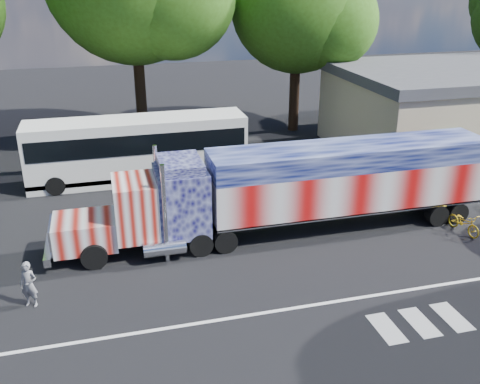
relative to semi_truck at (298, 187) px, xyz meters
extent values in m
plane|color=black|center=(-2.43, -2.47, -2.08)|extent=(100.00, 100.00, 0.00)
cube|color=silver|center=(-2.43, -5.47, -2.08)|extent=(30.00, 0.15, 0.01)
cube|color=silver|center=(0.37, -7.27, -2.08)|extent=(0.70, 1.60, 0.01)
cube|color=silver|center=(1.57, -7.27, -2.08)|extent=(0.70, 1.60, 0.01)
cube|color=silver|center=(2.77, -7.27, -2.08)|extent=(0.70, 1.60, 0.01)
cube|color=black|center=(-5.93, 0.00, -1.44)|extent=(8.28, 0.92, 0.28)
cube|color=tan|center=(-8.87, 0.00, -0.98)|extent=(2.39, 2.02, 1.20)
cube|color=silver|center=(-10.11, 0.00, -0.98)|extent=(0.11, 1.75, 1.07)
cube|color=silver|center=(-10.30, 0.00, -1.58)|extent=(0.28, 2.30, 0.33)
cube|color=tan|center=(-6.85, 0.00, -0.15)|extent=(1.66, 2.30, 2.30)
cube|color=black|center=(-7.63, 0.00, 0.26)|extent=(0.06, 1.93, 0.83)
cube|color=#4B4C83|center=(-5.01, 0.00, -0.06)|extent=(2.02, 2.30, 2.67)
cube|color=#4B4C83|center=(-5.01, 0.00, 1.46)|extent=(1.66, 2.21, 0.46)
cylinder|color=silver|center=(-5.84, 1.21, -0.06)|extent=(0.18, 0.18, 4.05)
cylinder|color=silver|center=(-5.84, -1.21, -0.06)|extent=(0.18, 0.18, 4.05)
cylinder|color=silver|center=(-5.93, 1.20, -1.49)|extent=(1.66, 0.61, 0.61)
cylinder|color=silver|center=(-5.93, -1.20, -1.49)|extent=(1.66, 0.61, 0.61)
cylinder|color=black|center=(-8.60, -1.01, -1.58)|extent=(1.01, 0.32, 1.01)
cylinder|color=black|center=(-8.60, 1.01, -1.58)|extent=(1.01, 0.32, 1.01)
cylinder|color=black|center=(-4.46, -0.97, -1.60)|extent=(0.96, 0.51, 0.96)
cylinder|color=black|center=(-4.46, 0.97, -1.60)|extent=(0.96, 0.51, 0.96)
cylinder|color=black|center=(-3.45, -0.97, -1.60)|extent=(0.96, 0.51, 0.96)
cylinder|color=black|center=(-3.45, 0.97, -1.60)|extent=(0.96, 0.51, 0.96)
cube|color=black|center=(2.35, 0.00, -1.21)|extent=(11.96, 1.01, 0.28)
cube|color=#D87676|center=(2.35, 0.00, -0.15)|extent=(12.32, 2.39, 1.84)
cube|color=#424C8B|center=(2.35, 0.00, 1.23)|extent=(12.32, 2.39, 0.92)
cube|color=silver|center=(2.35, 0.00, -1.07)|extent=(12.32, 2.39, 0.11)
cube|color=silver|center=(8.53, 0.00, 0.31)|extent=(0.04, 2.30, 2.67)
cylinder|color=black|center=(6.30, -0.97, -1.60)|extent=(0.96, 0.51, 0.96)
cylinder|color=black|center=(6.30, 0.97, -1.60)|extent=(0.96, 0.51, 0.96)
cylinder|color=black|center=(7.32, -0.97, -1.60)|extent=(0.96, 0.51, 0.96)
cylinder|color=black|center=(7.32, 0.97, -1.60)|extent=(0.96, 0.51, 0.96)
cube|color=white|center=(-6.08, 8.22, -0.39)|extent=(11.58, 2.51, 3.38)
cube|color=black|center=(-6.08, 8.22, 0.23)|extent=(11.20, 2.57, 1.06)
cube|color=black|center=(-6.08, 8.22, -1.65)|extent=(11.58, 2.51, 0.24)
cube|color=black|center=(-11.87, 8.22, -0.25)|extent=(0.06, 2.22, 1.35)
cylinder|color=black|center=(-10.42, 7.01, -1.60)|extent=(0.97, 0.29, 0.97)
cylinder|color=black|center=(-10.42, 9.43, -1.60)|extent=(0.97, 0.29, 0.97)
cylinder|color=black|center=(-3.18, 7.01, -1.60)|extent=(0.97, 0.29, 0.97)
cylinder|color=black|center=(-3.18, 9.43, -1.60)|extent=(0.97, 0.29, 0.97)
cylinder|color=black|center=(-2.32, 7.01, -1.60)|extent=(0.97, 0.29, 0.97)
cylinder|color=black|center=(-2.32, 9.43, -1.60)|extent=(0.97, 0.29, 0.97)
cube|color=#1E5926|center=(9.57, 3.49, 0.32)|extent=(1.60, 0.08, 1.20)
imported|color=slate|center=(-10.73, -3.00, -1.26)|extent=(0.71, 0.59, 1.65)
imported|color=gold|center=(6.99, -1.98, -1.61)|extent=(0.87, 1.86, 0.94)
cylinder|color=black|center=(-5.19, 15.62, 2.09)|extent=(0.70, 0.70, 8.35)
cylinder|color=black|center=(5.43, 15.35, 1.32)|extent=(0.70, 0.70, 6.81)
sphere|color=#2F6016|center=(5.43, 15.35, 6.43)|extent=(8.92, 8.92, 8.92)
sphere|color=#2F6016|center=(7.22, 14.02, 5.46)|extent=(6.24, 6.24, 6.24)
camera|label=1|loc=(-7.77, -19.72, 8.52)|focal=40.00mm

